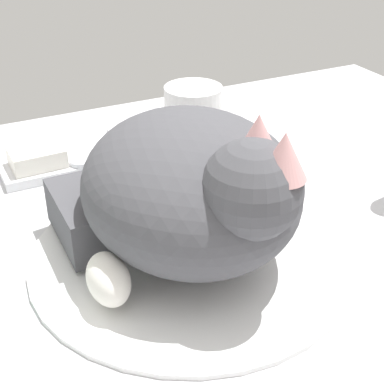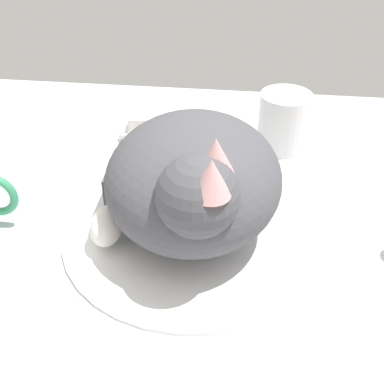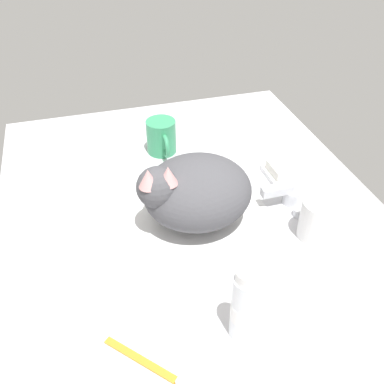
{
  "view_description": "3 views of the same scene",
  "coord_description": "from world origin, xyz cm",
  "views": [
    {
      "loc": [
        -19.67,
        -40.7,
        33.61
      ],
      "look_at": [
        1.38,
        2.44,
        5.65
      ],
      "focal_mm": 53.19,
      "sensor_mm": 36.0,
      "label": 1
    },
    {
      "loc": [
        5.39,
        -47.53,
        40.25
      ],
      "look_at": [
        -0.05,
        -1.12,
        6.78
      ],
      "focal_mm": 48.21,
      "sensor_mm": 36.0,
      "label": 2
    },
    {
      "loc": [
        65.08,
        -19.76,
        60.82
      ],
      "look_at": [
        -2.93,
        -0.32,
        5.49
      ],
      "focal_mm": 40.16,
      "sensor_mm": 36.0,
      "label": 3
    }
  ],
  "objects": [
    {
      "name": "soap_dish",
      "position": [
        -9.47,
        23.51,
        0.6
      ],
      "size": [
        9.0,
        6.4,
        1.2
      ],
      "primitive_type": "cube",
      "color": "white",
      "rests_on": "ground_plane"
    },
    {
      "name": "soap_bar",
      "position": [
        -9.47,
        23.51,
        2.33
      ],
      "size": [
        6.56,
        5.06,
        2.27
      ],
      "primitive_type": "cube",
      "rotation": [
        0.0,
        0.0,
        0.03
      ],
      "color": "white",
      "rests_on": "soap_dish"
    },
    {
      "name": "rinse_cup",
      "position": [
        11.0,
        21.79,
        4.32
      ],
      "size": [
        7.57,
        7.57,
        8.65
      ],
      "color": "white",
      "rests_on": "ground_plane"
    },
    {
      "name": "cat",
      "position": [
        -0.25,
        -0.72,
        7.99
      ],
      "size": [
        21.46,
        23.91,
        15.92
      ],
      "color": "#4C4C51",
      "rests_on": "sink_basin"
    },
    {
      "name": "sink_basin",
      "position": [
        0.0,
        0.0,
        0.47
      ],
      "size": [
        31.3,
        31.3,
        0.95
      ],
      "primitive_type": "cylinder",
      "color": "white",
      "rests_on": "ground_plane"
    },
    {
      "name": "faucet",
      "position": [
        0.0,
        20.51,
        2.18
      ],
      "size": [
        11.89,
        8.96,
        5.26
      ],
      "color": "silver",
      "rests_on": "ground_plane"
    },
    {
      "name": "ground_plane",
      "position": [
        0.0,
        0.0,
        -1.5
      ],
      "size": [
        110.0,
        82.5,
        3.0
      ],
      "primitive_type": "cube",
      "color": "silver"
    }
  ]
}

